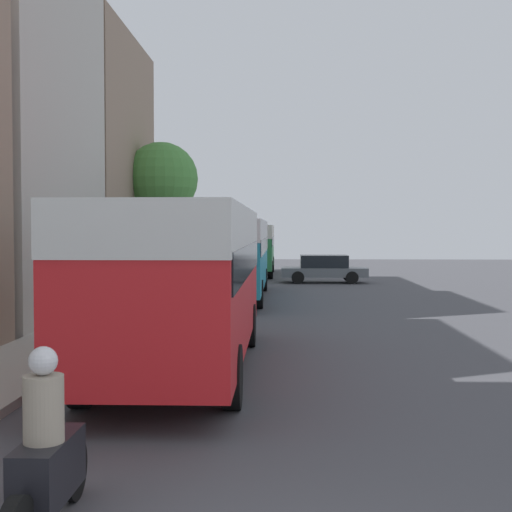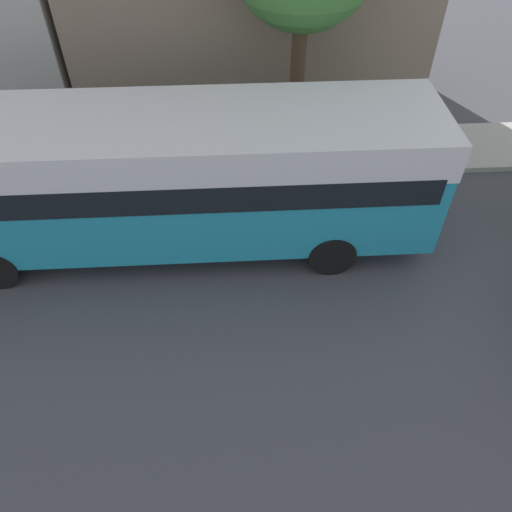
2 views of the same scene
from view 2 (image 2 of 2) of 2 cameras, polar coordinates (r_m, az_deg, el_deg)
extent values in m
cube|color=teal|center=(10.43, -10.81, 9.01)|extent=(2.51, 11.12, 2.59)
cube|color=white|center=(9.93, -11.52, 13.22)|extent=(2.54, 11.17, 0.78)
cube|color=black|center=(10.24, -11.05, 10.47)|extent=(2.56, 10.67, 0.57)
cylinder|color=black|center=(12.20, 6.86, 7.95)|extent=(0.28, 1.00, 1.00)
cylinder|color=black|center=(10.49, 8.64, 0.23)|extent=(0.28, 1.00, 1.00)
cylinder|color=black|center=(12.99, -24.91, 6.20)|extent=(0.28, 1.00, 1.00)
cylinder|color=brown|center=(13.23, 4.66, 18.73)|extent=(0.36, 0.36, 3.60)
camera|label=1|loc=(30.60, -76.92, -0.40)|focal=50.00mm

